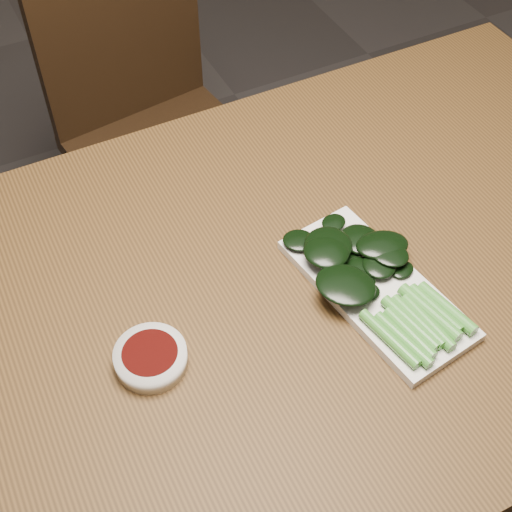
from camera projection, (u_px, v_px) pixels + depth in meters
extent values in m
plane|color=#2F2C2C|center=(269.00, 493.00, 1.57)|extent=(6.00, 6.00, 0.00)
cube|color=#4A3015|center=(276.00, 292.00, 1.02)|extent=(1.40, 0.80, 0.04)
cylinder|color=#4A3015|center=(444.00, 190.00, 1.69)|extent=(0.05, 0.05, 0.71)
cube|color=black|center=(169.00, 156.00, 1.65)|extent=(0.44, 0.44, 0.04)
cylinder|color=black|center=(152.00, 294.00, 1.68)|extent=(0.04, 0.04, 0.41)
cylinder|color=black|center=(267.00, 235.00, 1.80)|extent=(0.04, 0.04, 0.41)
cylinder|color=black|center=(90.00, 211.00, 1.85)|extent=(0.04, 0.04, 0.41)
cylinder|color=black|center=(198.00, 162.00, 1.97)|extent=(0.04, 0.04, 0.41)
cube|color=black|center=(119.00, 30.00, 1.57)|extent=(0.39, 0.08, 0.44)
cylinder|color=silver|center=(151.00, 358.00, 0.91)|extent=(0.09, 0.09, 0.03)
cylinder|color=#390805|center=(150.00, 353.00, 0.90)|extent=(0.07, 0.07, 0.00)
cube|color=silver|center=(376.00, 289.00, 0.99)|extent=(0.17, 0.30, 0.01)
cylinder|color=#469232|center=(389.00, 339.00, 0.92)|extent=(0.03, 0.10, 0.02)
cylinder|color=#469232|center=(403.00, 340.00, 0.91)|extent=(0.03, 0.10, 0.02)
cylinder|color=#469232|center=(409.00, 334.00, 0.92)|extent=(0.03, 0.09, 0.02)
cylinder|color=#469232|center=(410.00, 323.00, 0.93)|extent=(0.03, 0.10, 0.02)
cylinder|color=#469232|center=(418.00, 321.00, 0.93)|extent=(0.03, 0.09, 0.02)
cylinder|color=#469232|center=(428.00, 322.00, 0.93)|extent=(0.03, 0.10, 0.02)
cylinder|color=#469232|center=(430.00, 313.00, 0.94)|extent=(0.04, 0.10, 0.02)
cylinder|color=#469232|center=(435.00, 309.00, 0.95)|extent=(0.03, 0.09, 0.02)
cylinder|color=#469232|center=(447.00, 308.00, 0.95)|extent=(0.04, 0.10, 0.02)
ellipsoid|color=black|center=(350.00, 263.00, 1.00)|extent=(0.06, 0.06, 0.01)
ellipsoid|color=black|center=(362.00, 269.00, 0.99)|extent=(0.06, 0.06, 0.01)
ellipsoid|color=black|center=(328.00, 245.00, 1.00)|extent=(0.10, 0.10, 0.01)
ellipsoid|color=black|center=(334.00, 222.00, 1.04)|extent=(0.04, 0.04, 0.01)
ellipsoid|color=black|center=(343.00, 281.00, 0.96)|extent=(0.07, 0.07, 0.01)
ellipsoid|color=black|center=(390.00, 254.00, 0.99)|extent=(0.07, 0.07, 0.01)
ellipsoid|color=black|center=(379.00, 264.00, 0.99)|extent=(0.07, 0.07, 0.01)
ellipsoid|color=black|center=(326.00, 251.00, 0.99)|extent=(0.09, 0.09, 0.01)
ellipsoid|color=black|center=(346.00, 285.00, 0.96)|extent=(0.11, 0.11, 0.01)
ellipsoid|color=black|center=(382.00, 245.00, 1.01)|extent=(0.09, 0.07, 0.01)
ellipsoid|color=black|center=(299.00, 240.00, 1.03)|extent=(0.06, 0.06, 0.01)
ellipsoid|color=black|center=(360.00, 239.00, 1.02)|extent=(0.07, 0.07, 0.01)
ellipsoid|color=black|center=(364.00, 292.00, 0.97)|extent=(0.05, 0.05, 0.01)
ellipsoid|color=black|center=(362.00, 284.00, 0.98)|extent=(0.06, 0.05, 0.01)
ellipsoid|color=black|center=(344.00, 291.00, 0.97)|extent=(0.03, 0.04, 0.01)
ellipsoid|color=black|center=(403.00, 270.00, 0.99)|extent=(0.04, 0.04, 0.01)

